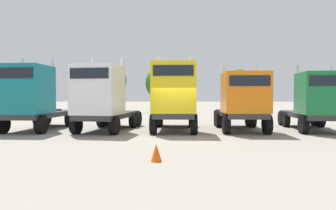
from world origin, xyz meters
TOP-DOWN VIEW (x-y plane):
  - ground at (0.00, 0.00)m, footprint 200.00×200.00m
  - semi_truck_teal at (-8.47, 1.58)m, footprint 2.73×6.44m
  - semi_truck_white at (-4.26, 1.35)m, footprint 3.27×6.24m
  - semi_truck_yellow at (-0.13, 1.60)m, footprint 2.65×6.31m
  - semi_truck_orange at (3.85, 1.85)m, footprint 2.68×5.96m
  - semi_truck_green at (8.20, 1.96)m, footprint 3.13×6.28m
  - traffic_cone_mid at (-0.61, -6.24)m, footprint 0.36×0.36m
  - oak_far_left at (-8.37, 22.72)m, footprint 3.63×3.63m
  - oak_far_centre at (-1.93, 22.66)m, footprint 4.33×4.33m
  - oak_far_right at (7.22, 19.55)m, footprint 3.31×3.31m

SIDE VIEW (x-z plane):
  - ground at x=0.00m, z-range 0.00..0.00m
  - traffic_cone_mid at x=-0.61m, z-range 0.00..0.57m
  - semi_truck_green at x=8.20m, z-range -0.23..3.77m
  - semi_truck_orange at x=3.85m, z-range -0.18..3.82m
  - semi_truck_white at x=-4.26m, z-range -0.24..4.14m
  - semi_truck_teal at x=-8.47m, z-range -0.24..4.18m
  - semi_truck_yellow at x=-0.13m, z-range -0.23..4.29m
  - oak_far_right at x=7.22m, z-range 0.96..6.23m
  - oak_far_centre at x=-1.93m, z-range 0.79..6.73m
  - oak_far_left at x=-8.37m, z-range 1.12..7.03m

